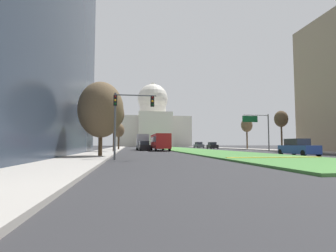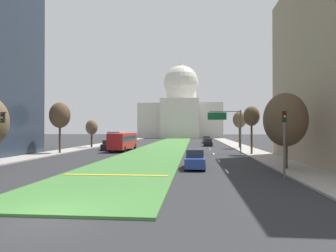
{
  "view_description": "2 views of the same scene",
  "coord_description": "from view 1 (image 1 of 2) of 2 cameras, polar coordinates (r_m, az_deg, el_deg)",
  "views": [
    {
      "loc": [
        -11.5,
        -8.56,
        1.23
      ],
      "look_at": [
        -2.52,
        51.12,
        5.48
      ],
      "focal_mm": 27.29,
      "sensor_mm": 36.0,
      "label": 1
    },
    {
      "loc": [
        6.02,
        -11.79,
        3.67
      ],
      "look_at": [
        -0.15,
        56.94,
        4.35
      ],
      "focal_mm": 31.89,
      "sensor_mm": 36.0,
      "label": 2
    }
  ],
  "objects": [
    {
      "name": "sedan_far_horizon",
      "position": [
        77.22,
        6.89,
        -4.28
      ],
      "size": [
        2.17,
        4.74,
        1.81
      ],
      "color": "#4C5156",
      "rests_on": "ground_plane"
    },
    {
      "name": "box_truck_delivery",
      "position": [
        53.41,
        -5.76,
        -3.52
      ],
      "size": [
        2.4,
        6.4,
        3.2
      ],
      "color": "#BCBCC1",
      "rests_on": "ground_plane"
    },
    {
      "name": "sedan_midblock",
      "position": [
        47.47,
        -5.38,
        -4.5
      ],
      "size": [
        2.16,
        4.48,
        1.76
      ],
      "color": "black",
      "rests_on": "ground_plane"
    },
    {
      "name": "street_tree_left_far",
      "position": [
        52.49,
        -10.94,
        -0.99
      ],
      "size": [
        2.27,
        2.27,
        5.42
      ],
      "color": "#4C3823",
      "rests_on": "ground_plane"
    },
    {
      "name": "street_tree_left_mid",
      "position": [
        39.49,
        -11.92,
        2.52
      ],
      "size": [
        3.03,
        3.03,
        7.6
      ],
      "color": "#4C3823",
      "rests_on": "ground_plane"
    },
    {
      "name": "street_tree_left_near",
      "position": [
        24.28,
        -14.76,
        3.53
      ],
      "size": [
        4.11,
        4.11,
        6.95
      ],
      "color": "#4C3823",
      "rests_on": "ground_plane"
    },
    {
      "name": "capitol_building",
      "position": [
        128.77,
        -3.4,
        0.48
      ],
      "size": [
        34.7,
        28.33,
        32.46
      ],
      "color": "beige",
      "rests_on": "ground_plane"
    },
    {
      "name": "median_curb_nose",
      "position": [
        22.26,
        22.7,
        -6.47
      ],
      "size": [
        8.05,
        0.5,
        0.04
      ],
      "primitive_type": "cube",
      "color": "gold",
      "rests_on": "grass_median"
    },
    {
      "name": "sedan_lead_stopped",
      "position": [
        30.19,
        27.03,
        -4.34
      ],
      "size": [
        1.85,
        4.7,
        1.78
      ],
      "color": "navy",
      "rests_on": "ground_plane"
    },
    {
      "name": "sidewalk_left",
      "position": [
        56.71,
        -12.27,
        -5.1
      ],
      "size": [
        4.0,
        108.05,
        0.15
      ],
      "primitive_type": "cube",
      "color": "#9E9991",
      "rests_on": "ground_plane"
    },
    {
      "name": "city_bus",
      "position": [
        46.53,
        -1.81,
        -3.36
      ],
      "size": [
        2.62,
        11.0,
        2.95
      ],
      "color": "#B21E1E",
      "rests_on": "ground_plane"
    },
    {
      "name": "street_tree_right_far",
      "position": [
        59.7,
        17.18,
        0.12
      ],
      "size": [
        2.49,
        2.49,
        6.99
      ],
      "color": "#4C3823",
      "rests_on": "ground_plane"
    },
    {
      "name": "ground_plane",
      "position": [
        69.56,
        0.97,
        -5.04
      ],
      "size": [
        264.12,
        264.12,
        0.0
      ],
      "primitive_type": "plane",
      "color": "#2B2B2D"
    },
    {
      "name": "street_tree_right_mid",
      "position": [
        47.65,
        23.95,
        1.37
      ],
      "size": [
        2.25,
        2.25,
        6.91
      ],
      "color": "#4C3823",
      "rests_on": "ground_plane"
    },
    {
      "name": "sedan_distant",
      "position": [
        64.46,
        9.87,
        -4.36
      ],
      "size": [
        2.02,
        4.26,
        1.68
      ],
      "color": "black",
      "rests_on": "ground_plane"
    },
    {
      "name": "sidewalk_right",
      "position": [
        62.55,
        16.71,
        -4.91
      ],
      "size": [
        4.0,
        108.05,
        0.15
      ],
      "primitive_type": "cube",
      "color": "#9E9991",
      "rests_on": "ground_plane"
    },
    {
      "name": "traffic_light_near_left",
      "position": [
        20.15,
        -9.31,
        3.35
      ],
      "size": [
        3.34,
        0.35,
        5.2
      ],
      "color": "#515456",
      "rests_on": "ground_plane"
    },
    {
      "name": "overhead_guide_sign",
      "position": [
        47.72,
        19.69,
        0.28
      ],
      "size": [
        4.97,
        0.2,
        6.5
      ],
      "color": "#515456",
      "rests_on": "ground_plane"
    },
    {
      "name": "lane_dashes_right",
      "position": [
        51.13,
        14.91,
        -5.26
      ],
      "size": [
        0.16,
        47.99,
        0.01
      ],
      "color": "silver",
      "rests_on": "ground_plane"
    },
    {
      "name": "grass_median",
      "position": [
        63.64,
        1.86,
        -5.07
      ],
      "size": [
        8.95,
        108.05,
        0.14
      ],
      "primitive_type": "cube",
      "color": "#427A38",
      "rests_on": "ground_plane"
    }
  ]
}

